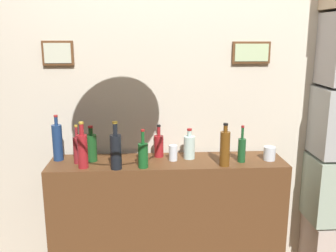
# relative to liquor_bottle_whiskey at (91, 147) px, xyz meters

# --- Properties ---
(panelled_rear_partition) EXTENTS (3.26, 0.15, 2.50)m
(panelled_rear_partition) POSITION_rel_liquor_bottle_whiskey_xyz_m (0.50, 0.23, 0.24)
(panelled_rear_partition) COLOR beige
(panelled_rear_partition) RESTS_ON ground
(bar_shelf_unit) EXTENTS (1.57, 0.35, 0.99)m
(bar_shelf_unit) POSITION_rel_liquor_bottle_whiskey_xyz_m (0.50, -0.03, -0.59)
(bar_shelf_unit) COLOR brown
(bar_shelf_unit) RESTS_ON ground
(liquor_bottle_whiskey) EXTENTS (0.07, 0.07, 0.24)m
(liquor_bottle_whiskey) POSITION_rel_liquor_bottle_whiskey_xyz_m (0.00, 0.00, 0.00)
(liquor_bottle_whiskey) COLOR #1B4E20
(liquor_bottle_whiskey) RESTS_ON bar_shelf_unit
(liquor_bottle_vermouth) EXTENTS (0.07, 0.07, 0.31)m
(liquor_bottle_vermouth) POSITION_rel_liquor_bottle_whiskey_xyz_m (-0.23, 0.03, 0.03)
(liquor_bottle_vermouth) COLOR navy
(liquor_bottle_vermouth) RESTS_ON bar_shelf_unit
(liquor_bottle_amaro) EXTENTS (0.07, 0.07, 0.30)m
(liquor_bottle_amaro) POSITION_rel_liquor_bottle_whiskey_xyz_m (0.17, -0.16, 0.02)
(liquor_bottle_amaro) COLOR black
(liquor_bottle_amaro) RESTS_ON bar_shelf_unit
(liquor_bottle_port) EXTENTS (0.06, 0.06, 0.25)m
(liquor_bottle_port) POSITION_rel_liquor_bottle_whiskey_xyz_m (0.34, -0.15, -0.01)
(liquor_bottle_port) COLOR #175523
(liquor_bottle_port) RESTS_ON bar_shelf_unit
(liquor_bottle_scotch) EXTENTS (0.06, 0.06, 0.28)m
(liquor_bottle_scotch) POSITION_rel_liquor_bottle_whiskey_xyz_m (0.86, -0.15, 0.02)
(liquor_bottle_scotch) COLOR brown
(liquor_bottle_scotch) RESTS_ON bar_shelf_unit
(liquor_bottle_vodka) EXTENTS (0.05, 0.05, 0.26)m
(liquor_bottle_vodka) POSITION_rel_liquor_bottle_whiskey_xyz_m (-0.09, -0.04, -0.00)
(liquor_bottle_vodka) COLOR maroon
(liquor_bottle_vodka) RESTS_ON bar_shelf_unit
(liquor_bottle_mezcal) EXTENTS (0.08, 0.08, 0.21)m
(liquor_bottle_mezcal) POSITION_rel_liquor_bottle_whiskey_xyz_m (0.65, 0.01, -0.01)
(liquor_bottle_mezcal) COLOR silver
(liquor_bottle_mezcal) RESTS_ON bar_shelf_unit
(liquor_bottle_gin) EXTENTS (0.06, 0.06, 0.22)m
(liquor_bottle_gin) POSITION_rel_liquor_bottle_whiskey_xyz_m (0.45, 0.07, -0.01)
(liquor_bottle_gin) COLOR maroon
(liquor_bottle_gin) RESTS_ON bar_shelf_unit
(liquor_bottle_tequila) EXTENTS (0.06, 0.06, 0.30)m
(liquor_bottle_tequila) POSITION_rel_liquor_bottle_whiskey_xyz_m (-0.04, -0.13, 0.02)
(liquor_bottle_tequila) COLOR maroon
(liquor_bottle_tequila) RESTS_ON bar_shelf_unit
(liquor_bottle_rum) EXTENTS (0.05, 0.05, 0.25)m
(liquor_bottle_rum) POSITION_rel_liquor_bottle_whiskey_xyz_m (0.99, -0.08, -0.01)
(liquor_bottle_rum) COLOR #1A4D25
(liquor_bottle_rum) RESTS_ON bar_shelf_unit
(glass_tumbler_rocks) EXTENTS (0.06, 0.06, 0.10)m
(glass_tumbler_rocks) POSITION_rel_liquor_bottle_whiskey_xyz_m (0.54, -0.02, -0.04)
(glass_tumbler_rocks) COLOR silver
(glass_tumbler_rocks) RESTS_ON bar_shelf_unit
(glass_tumbler_highball) EXTENTS (0.08, 0.08, 0.09)m
(glass_tumbler_highball) POSITION_rel_liquor_bottle_whiskey_xyz_m (1.18, -0.05, -0.05)
(glass_tumbler_highball) COLOR silver
(glass_tumbler_highball) RESTS_ON bar_shelf_unit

